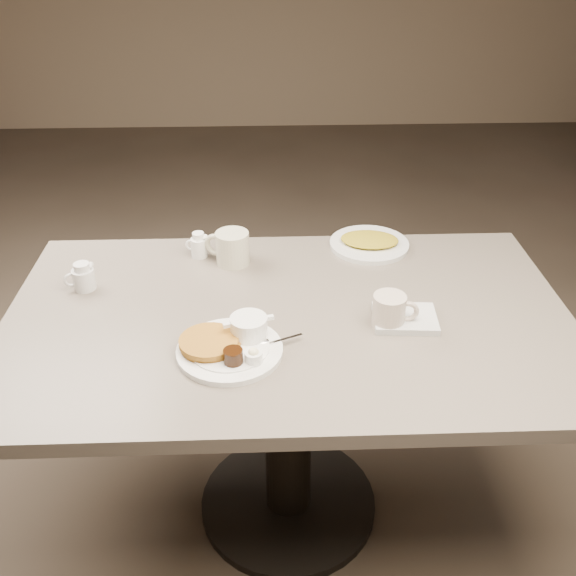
{
  "coord_description": "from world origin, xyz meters",
  "views": [
    {
      "loc": [
        -0.05,
        -1.41,
        1.7
      ],
      "look_at": [
        0.0,
        0.02,
        0.82
      ],
      "focal_mm": 40.03,
      "sensor_mm": 36.0,
      "label": 1
    }
  ],
  "objects_px": {
    "hash_plate": "(369,243)",
    "coffee_mug_near": "(390,311)",
    "diner_table": "(288,365)",
    "creamer_right": "(199,246)",
    "creamer_left": "(83,277)",
    "main_plate": "(231,343)",
    "coffee_mug_far": "(231,248)"
  },
  "relations": [
    {
      "from": "creamer_left",
      "to": "coffee_mug_far",
      "type": "bearing_deg",
      "value": 18.15
    },
    {
      "from": "main_plate",
      "to": "coffee_mug_near",
      "type": "height_order",
      "value": "coffee_mug_near"
    },
    {
      "from": "creamer_left",
      "to": "hash_plate",
      "type": "height_order",
      "value": "creamer_left"
    },
    {
      "from": "coffee_mug_far",
      "to": "creamer_left",
      "type": "distance_m",
      "value": 0.43
    },
    {
      "from": "hash_plate",
      "to": "coffee_mug_far",
      "type": "bearing_deg",
      "value": -168.61
    },
    {
      "from": "creamer_left",
      "to": "creamer_right",
      "type": "bearing_deg",
      "value": 29.9
    },
    {
      "from": "coffee_mug_near",
      "to": "creamer_left",
      "type": "distance_m",
      "value": 0.85
    },
    {
      "from": "main_plate",
      "to": "coffee_mug_near",
      "type": "bearing_deg",
      "value": 12.73
    },
    {
      "from": "diner_table",
      "to": "creamer_left",
      "type": "relative_size",
      "value": 16.98
    },
    {
      "from": "coffee_mug_near",
      "to": "creamer_left",
      "type": "bearing_deg",
      "value": 165.42
    },
    {
      "from": "diner_table",
      "to": "hash_plate",
      "type": "xyz_separation_m",
      "value": [
        0.27,
        0.37,
        0.18
      ]
    },
    {
      "from": "coffee_mug_near",
      "to": "creamer_left",
      "type": "relative_size",
      "value": 1.38
    },
    {
      "from": "creamer_right",
      "to": "hash_plate",
      "type": "height_order",
      "value": "creamer_right"
    },
    {
      "from": "hash_plate",
      "to": "creamer_left",
      "type": "bearing_deg",
      "value": -165.26
    },
    {
      "from": "creamer_left",
      "to": "creamer_right",
      "type": "distance_m",
      "value": 0.35
    },
    {
      "from": "coffee_mug_far",
      "to": "hash_plate",
      "type": "bearing_deg",
      "value": 11.39
    },
    {
      "from": "coffee_mug_far",
      "to": "creamer_left",
      "type": "relative_size",
      "value": 1.73
    },
    {
      "from": "creamer_left",
      "to": "main_plate",
      "type": "bearing_deg",
      "value": -35.84
    },
    {
      "from": "coffee_mug_far",
      "to": "hash_plate",
      "type": "relative_size",
      "value": 0.54
    },
    {
      "from": "diner_table",
      "to": "hash_plate",
      "type": "bearing_deg",
      "value": 54.17
    },
    {
      "from": "coffee_mug_near",
      "to": "creamer_left",
      "type": "height_order",
      "value": "coffee_mug_near"
    },
    {
      "from": "hash_plate",
      "to": "coffee_mug_near",
      "type": "bearing_deg",
      "value": -91.7
    },
    {
      "from": "coffee_mug_far",
      "to": "hash_plate",
      "type": "distance_m",
      "value": 0.44
    },
    {
      "from": "main_plate",
      "to": "hash_plate",
      "type": "height_order",
      "value": "main_plate"
    },
    {
      "from": "coffee_mug_far",
      "to": "diner_table",
      "type": "bearing_deg",
      "value": -60.96
    },
    {
      "from": "diner_table",
      "to": "coffee_mug_far",
      "type": "relative_size",
      "value": 9.8
    },
    {
      "from": "diner_table",
      "to": "hash_plate",
      "type": "relative_size",
      "value": 5.33
    },
    {
      "from": "main_plate",
      "to": "coffee_mug_far",
      "type": "relative_size",
      "value": 2.21
    },
    {
      "from": "coffee_mug_near",
      "to": "coffee_mug_far",
      "type": "xyz_separation_m",
      "value": [
        -0.42,
        0.35,
        0.0
      ]
    },
    {
      "from": "coffee_mug_far",
      "to": "hash_plate",
      "type": "height_order",
      "value": "coffee_mug_far"
    },
    {
      "from": "diner_table",
      "to": "coffee_mug_near",
      "type": "height_order",
      "value": "coffee_mug_near"
    },
    {
      "from": "creamer_right",
      "to": "coffee_mug_near",
      "type": "bearing_deg",
      "value": -37.13
    }
  ]
}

